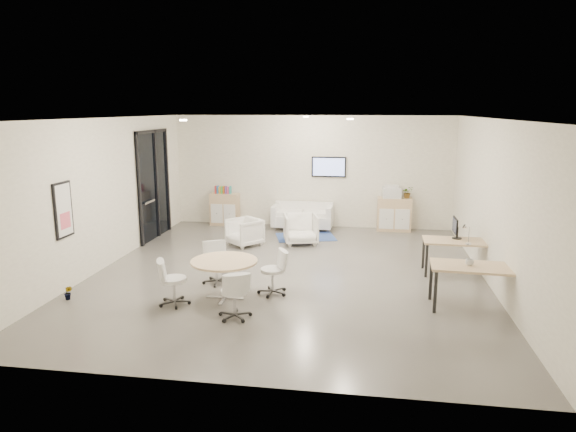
# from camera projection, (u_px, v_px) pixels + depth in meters

# --- Properties ---
(room_shell) EXTENTS (9.60, 10.60, 4.80)m
(room_shell) POSITION_uv_depth(u_px,v_px,m) (288.00, 198.00, 10.44)
(room_shell) COLOR #57534F
(room_shell) RESTS_ON ground
(glass_door) EXTENTS (0.09, 1.90, 2.85)m
(glass_door) POSITION_uv_depth(u_px,v_px,m) (154.00, 182.00, 13.47)
(glass_door) COLOR black
(glass_door) RESTS_ON room_shell
(artwork) EXTENTS (0.05, 0.54, 1.04)m
(artwork) POSITION_uv_depth(u_px,v_px,m) (63.00, 210.00, 9.49)
(artwork) COLOR black
(artwork) RESTS_ON room_shell
(wall_tv) EXTENTS (0.98, 0.06, 0.58)m
(wall_tv) POSITION_uv_depth(u_px,v_px,m) (329.00, 167.00, 14.66)
(wall_tv) COLOR black
(wall_tv) RESTS_ON room_shell
(ceiling_spots) EXTENTS (3.14, 4.14, 0.03)m
(ceiling_spots) POSITION_uv_depth(u_px,v_px,m) (285.00, 118.00, 10.95)
(ceiling_spots) COLOR #FFEAC6
(ceiling_spots) RESTS_ON room_shell
(sideboard_left) EXTENTS (0.83, 0.43, 0.93)m
(sideboard_left) POSITION_uv_depth(u_px,v_px,m) (225.00, 209.00, 15.17)
(sideboard_left) COLOR tan
(sideboard_left) RESTS_ON room_shell
(sideboard_right) EXTENTS (0.94, 0.45, 0.94)m
(sideboard_right) POSITION_uv_depth(u_px,v_px,m) (394.00, 214.00, 14.44)
(sideboard_right) COLOR tan
(sideboard_right) RESTS_ON room_shell
(books) EXTENTS (0.48, 0.14, 0.22)m
(books) POSITION_uv_depth(u_px,v_px,m) (223.00, 190.00, 15.06)
(books) COLOR red
(books) RESTS_ON sideboard_left
(printer) EXTENTS (0.53, 0.45, 0.36)m
(printer) POSITION_uv_depth(u_px,v_px,m) (392.00, 192.00, 14.32)
(printer) COLOR white
(printer) RESTS_ON sideboard_right
(loveseat) EXTENTS (1.71, 0.90, 0.63)m
(loveseat) POSITION_uv_depth(u_px,v_px,m) (303.00, 217.00, 14.67)
(loveseat) COLOR white
(loveseat) RESTS_ON room_shell
(blue_rug) EXTENTS (1.75, 1.39, 0.01)m
(blue_rug) POSITION_uv_depth(u_px,v_px,m) (306.00, 237.00, 13.78)
(blue_rug) COLOR #33539C
(blue_rug) RESTS_ON room_shell
(armchair_left) EXTENTS (1.00, 1.00, 0.75)m
(armchair_left) POSITION_uv_depth(u_px,v_px,m) (244.00, 231.00, 12.88)
(armchair_left) COLOR white
(armchair_left) RESTS_ON room_shell
(armchair_right) EXTENTS (0.98, 0.94, 0.84)m
(armchair_right) POSITION_uv_depth(u_px,v_px,m) (301.00, 228.00, 13.04)
(armchair_right) COLOR white
(armchair_right) RESTS_ON room_shell
(desk_rear) EXTENTS (1.41, 0.73, 0.72)m
(desk_rear) POSITION_uv_depth(u_px,v_px,m) (458.00, 244.00, 10.59)
(desk_rear) COLOR tan
(desk_rear) RESTS_ON room_shell
(desk_front) EXTENTS (1.50, 0.82, 0.76)m
(desk_front) POSITION_uv_depth(u_px,v_px,m) (475.00, 270.00, 8.75)
(desk_front) COLOR tan
(desk_front) RESTS_ON room_shell
(monitor) EXTENTS (0.20, 0.50, 0.44)m
(monitor) POSITION_uv_depth(u_px,v_px,m) (455.00, 228.00, 10.68)
(monitor) COLOR black
(monitor) RESTS_ON desk_rear
(round_table) EXTENTS (1.20, 1.20, 0.73)m
(round_table) POSITION_uv_depth(u_px,v_px,m) (224.00, 265.00, 9.19)
(round_table) COLOR tan
(round_table) RESTS_ON room_shell
(meeting_chairs) EXTENTS (2.39, 2.39, 0.82)m
(meeting_chairs) POSITION_uv_depth(u_px,v_px,m) (225.00, 277.00, 9.24)
(meeting_chairs) COLOR white
(meeting_chairs) RESTS_ON room_shell
(plant_cabinet) EXTENTS (0.39, 0.41, 0.25)m
(plant_cabinet) POSITION_uv_depth(u_px,v_px,m) (407.00, 194.00, 14.25)
(plant_cabinet) COLOR #3F7F3F
(plant_cabinet) RESTS_ON sideboard_right
(plant_floor) EXTENTS (0.19, 0.29, 0.12)m
(plant_floor) POSITION_uv_depth(u_px,v_px,m) (69.00, 297.00, 9.27)
(plant_floor) COLOR #3F7F3F
(plant_floor) RESTS_ON room_shell
(cup) EXTENTS (0.16, 0.14, 0.14)m
(cup) POSITION_uv_depth(u_px,v_px,m) (470.00, 261.00, 8.75)
(cup) COLOR white
(cup) RESTS_ON desk_front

